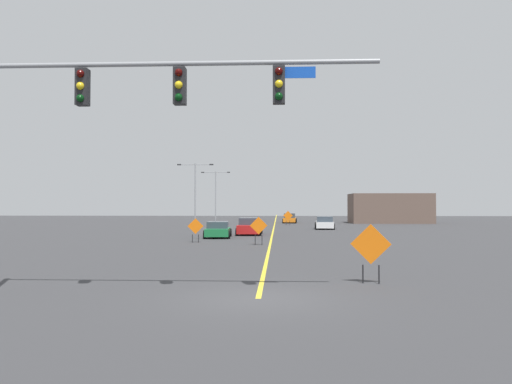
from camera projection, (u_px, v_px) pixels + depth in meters
ground at (258, 299)px, 14.01m from camera, size 201.60×201.60×0.00m
road_centre_stripe at (275, 223)px, 69.93m from camera, size 0.16×112.00×0.01m
traffic_signal_assembly at (123, 107)px, 14.30m from camera, size 11.33×0.44×6.98m
street_lamp_mid_left at (216, 191)px, 75.61m from camera, size 4.35×0.24×7.60m
street_lamp_far_right at (195, 188)px, 57.91m from camera, size 4.19×0.24×7.37m
construction_sign_right_shoulder at (259, 227)px, 32.50m from camera, size 1.14×0.06×1.83m
construction_sign_median_far at (371, 246)px, 16.71m from camera, size 1.32×0.32×1.98m
construction_sign_left_lane at (288, 216)px, 64.12m from camera, size 1.20×0.27×1.80m
construction_sign_median_near at (196, 227)px, 34.64m from camera, size 1.09×0.14×1.67m
car_white_mid at (324, 223)px, 53.76m from camera, size 2.26×4.69×1.35m
car_green_approaching at (218, 230)px, 39.91m from camera, size 2.23×4.08×1.26m
car_orange_distant at (290, 219)px, 71.17m from camera, size 2.14×4.27×1.36m
car_red_near at (250, 227)px, 43.82m from camera, size 2.17×4.53×1.46m
roadside_building_east at (390, 208)px, 70.89m from camera, size 11.01×6.15×4.14m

